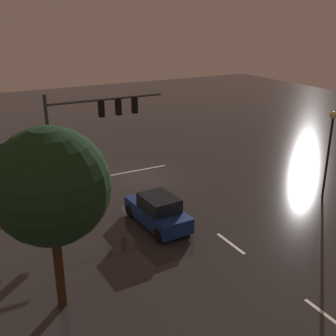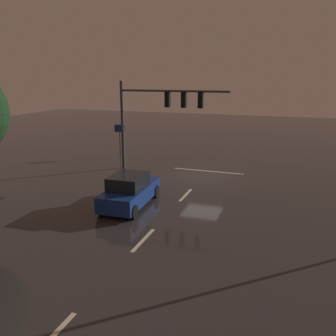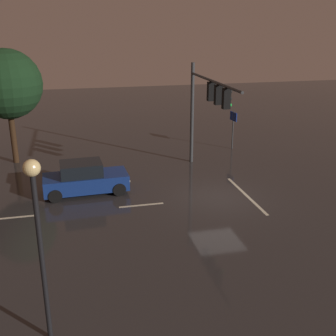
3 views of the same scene
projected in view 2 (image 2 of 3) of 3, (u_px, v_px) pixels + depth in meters
ground_plane at (203, 177)px, 23.57m from camera, size 80.00×80.00×0.00m
traffic_signal_assembly at (160, 108)px, 23.78m from camera, size 7.68×0.47×6.22m
lane_dash_far at (186, 195)px, 19.92m from camera, size 0.16×2.20×0.01m
lane_dash_mid at (143, 240)px, 14.45m from camera, size 0.16×2.20×0.01m
stop_bar at (208, 171)px, 24.94m from camera, size 5.00×0.16×0.01m
car_approaching at (130, 191)px, 18.11m from camera, size 2.07×4.43×1.70m
route_sign at (120, 133)px, 29.32m from camera, size 0.90×0.16×2.67m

